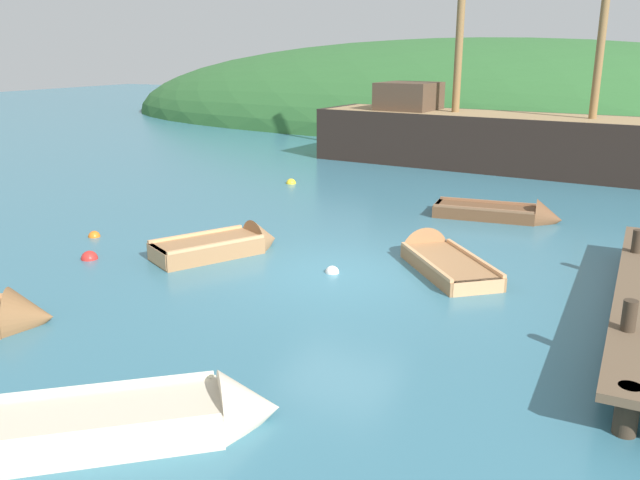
{
  "coord_description": "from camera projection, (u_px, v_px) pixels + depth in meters",
  "views": [
    {
      "loc": [
        5.32,
        -11.6,
        4.42
      ],
      "look_at": [
        -0.92,
        0.94,
        0.36
      ],
      "focal_mm": 36.74,
      "sensor_mm": 36.0,
      "label": 1
    }
  ],
  "objects": [
    {
      "name": "ground_plane",
      "position": [
        340.0,
        274.0,
        13.48
      ],
      "size": [
        120.0,
        120.0,
        0.0
      ],
      "primitive_type": "plane",
      "color": "teal"
    },
    {
      "name": "shore_hill",
      "position": [
        474.0,
        122.0,
        42.3
      ],
      "size": [
        51.64,
        23.21,
        10.46
      ],
      "primitive_type": "ellipsoid",
      "color": "#2D602D",
      "rests_on": "ground"
    },
    {
      "name": "sailing_ship",
      "position": [
        508.0,
        148.0,
        25.24
      ],
      "size": [
        18.3,
        4.67,
        12.25
      ],
      "rotation": [
        0.0,
        0.0,
        -0.08
      ],
      "color": "black",
      "rests_on": "ground"
    },
    {
      "name": "rowboat_outer_left",
      "position": [
        505.0,
        215.0,
        17.83
      ],
      "size": [
        3.47,
        1.42,
        1.04
      ],
      "rotation": [
        0.0,
        0.0,
        0.11
      ],
      "color": "brown",
      "rests_on": "ground"
    },
    {
      "name": "rowboat_outer_right",
      "position": [
        437.0,
        260.0,
        14.07
      ],
      "size": [
        2.97,
        3.23,
        1.1
      ],
      "rotation": [
        0.0,
        0.0,
        2.27
      ],
      "color": "#9E7047",
      "rests_on": "ground"
    },
    {
      "name": "rowboat_near_dock",
      "position": [
        145.0,
        423.0,
        7.83
      ],
      "size": [
        3.56,
        3.24,
        1.09
      ],
      "rotation": [
        0.0,
        0.0,
        0.7
      ],
      "color": "beige",
      "rests_on": "ground"
    },
    {
      "name": "rowboat_center",
      "position": [
        226.0,
        247.0,
        14.85
      ],
      "size": [
        2.34,
        3.12,
        1.05
      ],
      "rotation": [
        0.0,
        0.0,
        1.08
      ],
      "color": "#9E7047",
      "rests_on": "ground"
    },
    {
      "name": "buoy_red",
      "position": [
        90.0,
        259.0,
        14.45
      ],
      "size": [
        0.37,
        0.37,
        0.37
      ],
      "primitive_type": "sphere",
      "color": "red",
      "rests_on": "ground"
    },
    {
      "name": "buoy_yellow",
      "position": [
        291.0,
        184.0,
        22.65
      ],
      "size": [
        0.35,
        0.35,
        0.35
      ],
      "primitive_type": "sphere",
      "color": "yellow",
      "rests_on": "ground"
    },
    {
      "name": "buoy_orange",
      "position": [
        94.0,
        237.0,
        16.17
      ],
      "size": [
        0.29,
        0.29,
        0.29
      ],
      "primitive_type": "sphere",
      "color": "orange",
      "rests_on": "ground"
    },
    {
      "name": "buoy_white",
      "position": [
        332.0,
        273.0,
        13.56
      ],
      "size": [
        0.29,
        0.29,
        0.29
      ],
      "primitive_type": "sphere",
      "color": "white",
      "rests_on": "ground"
    }
  ]
}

